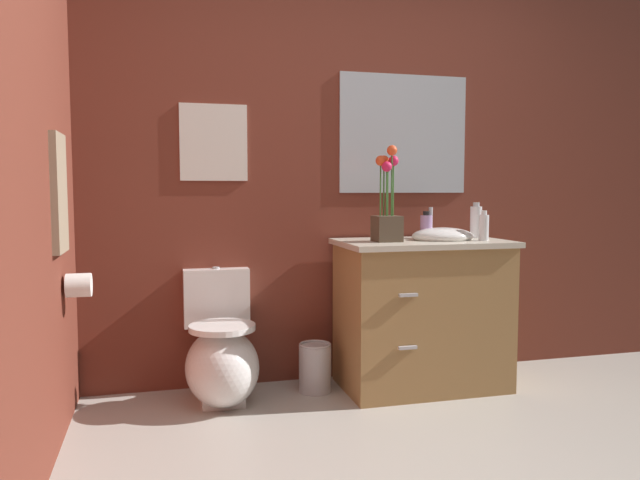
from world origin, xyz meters
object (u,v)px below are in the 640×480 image
at_px(soap_bottle, 484,227).
at_px(hand_wash_bottle, 426,226).
at_px(wall_poster, 214,142).
at_px(flower_vase, 387,209).
at_px(hanging_towel, 59,193).
at_px(trash_bin, 315,367).
at_px(toilet_paper_roll, 79,285).
at_px(vanity_cabinet, 422,312).
at_px(toilet, 221,357).
at_px(wall_mirror, 404,134).
at_px(lotion_bottle, 476,221).

relative_size(soap_bottle, hand_wash_bottle, 1.06).
relative_size(hand_wash_bottle, wall_poster, 0.37).
relative_size(flower_vase, hanging_towel, 1.00).
height_order(flower_vase, trash_bin, flower_vase).
distance_m(hanging_towel, toilet_paper_roll, 0.44).
xyz_separation_m(hand_wash_bottle, wall_poster, (-1.20, 0.16, 0.47)).
bearing_deg(vanity_cabinet, soap_bottle, -16.89).
bearing_deg(wall_poster, toilet_paper_roll, -145.09).
bearing_deg(soap_bottle, hanging_towel, -175.23).
distance_m(toilet, wall_mirror, 1.67).
distance_m(soap_bottle, hand_wash_bottle, 0.33).
distance_m(wall_poster, wall_mirror, 1.13).
distance_m(vanity_cabinet, toilet_paper_roll, 1.82).
height_order(soap_bottle, toilet_paper_roll, soap_bottle).
height_order(vanity_cabinet, flower_vase, flower_vase).
bearing_deg(trash_bin, hanging_towel, -164.39).
bearing_deg(lotion_bottle, hand_wash_bottle, 170.68).
height_order(lotion_bottle, wall_poster, wall_poster).
height_order(flower_vase, wall_mirror, wall_mirror).
xyz_separation_m(hand_wash_bottle, trash_bin, (-0.69, -0.06, -0.77)).
relative_size(flower_vase, wall_mirror, 0.65).
distance_m(vanity_cabinet, flower_vase, 0.63).
bearing_deg(wall_mirror, flower_vase, -125.17).
relative_size(vanity_cabinet, hanging_towel, 1.95).
distance_m(toilet, trash_bin, 0.53).
xyz_separation_m(trash_bin, wall_poster, (-0.52, 0.23, 1.24)).
distance_m(toilet, soap_bottle, 1.60).
bearing_deg(lotion_bottle, flower_vase, -169.63).
distance_m(wall_mirror, toilet_paper_roll, 2.00).
xyz_separation_m(wall_poster, hanging_towel, (-0.72, -0.57, -0.27)).
distance_m(vanity_cabinet, trash_bin, 0.68).
bearing_deg(flower_vase, toilet, 176.69).
distance_m(lotion_bottle, hanging_towel, 2.25).
distance_m(hand_wash_bottle, wall_mirror, 0.57).
bearing_deg(toilet, vanity_cabinet, -1.34).
height_order(wall_mirror, hanging_towel, wall_mirror).
xyz_separation_m(toilet, wall_poster, (0.00, 0.27, 1.13)).
bearing_deg(hanging_towel, vanity_cabinet, 8.55).
bearing_deg(wall_poster, hand_wash_bottle, -7.64).
height_order(lotion_bottle, hand_wash_bottle, lotion_bottle).
height_order(soap_bottle, trash_bin, soap_bottle).
xyz_separation_m(soap_bottle, toilet_paper_roll, (-2.11, -0.07, -0.23)).
xyz_separation_m(flower_vase, wall_poster, (-0.90, 0.32, 0.37)).
bearing_deg(flower_vase, hand_wash_bottle, 27.38).
bearing_deg(trash_bin, wall_mirror, 20.42).
bearing_deg(hand_wash_bottle, wall_mirror, 116.35).
bearing_deg(vanity_cabinet, lotion_bottle, 12.76).
distance_m(vanity_cabinet, lotion_bottle, 0.63).
height_order(vanity_cabinet, hand_wash_bottle, vanity_cabinet).
relative_size(soap_bottle, hanging_towel, 0.32).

